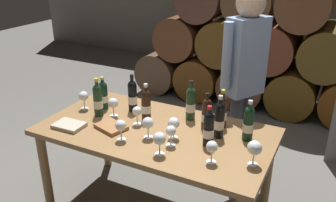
% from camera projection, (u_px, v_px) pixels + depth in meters
% --- Properties ---
extents(barrel_stack, '(3.12, 0.90, 1.69)m').
position_uv_depth(barrel_stack, '(250.00, 49.00, 4.74)').
color(barrel_stack, brown).
rests_on(barrel_stack, ground_plane).
extents(dining_table, '(1.70, 0.90, 0.76)m').
position_uv_depth(dining_table, '(156.00, 140.00, 2.65)').
color(dining_table, olive).
rests_on(dining_table, ground_plane).
extents(wine_bottle_0, '(0.07, 0.07, 0.31)m').
position_uv_depth(wine_bottle_0, '(132.00, 96.00, 2.86)').
color(wine_bottle_0, black).
rests_on(wine_bottle_0, dining_table).
extents(wine_bottle_1, '(0.07, 0.07, 0.31)m').
position_uv_depth(wine_bottle_1, '(219.00, 119.00, 2.46)').
color(wine_bottle_1, black).
rests_on(wine_bottle_1, dining_table).
extents(wine_bottle_2, '(0.07, 0.07, 0.28)m').
position_uv_depth(wine_bottle_2, '(207.00, 113.00, 2.58)').
color(wine_bottle_2, black).
rests_on(wine_bottle_2, dining_table).
extents(wine_bottle_3, '(0.07, 0.07, 0.30)m').
position_uv_depth(wine_bottle_3, '(146.00, 105.00, 2.71)').
color(wine_bottle_3, black).
rests_on(wine_bottle_3, dining_table).
extents(wine_bottle_4, '(0.07, 0.07, 0.31)m').
position_uv_depth(wine_bottle_4, '(98.00, 100.00, 2.78)').
color(wine_bottle_4, '#19381E').
rests_on(wine_bottle_4, dining_table).
extents(wine_bottle_5, '(0.07, 0.07, 0.27)m').
position_uv_depth(wine_bottle_5, '(103.00, 95.00, 2.91)').
color(wine_bottle_5, black).
rests_on(wine_bottle_5, dining_table).
extents(wine_bottle_6, '(0.07, 0.07, 0.29)m').
position_uv_depth(wine_bottle_6, '(222.00, 111.00, 2.60)').
color(wine_bottle_6, black).
rests_on(wine_bottle_6, dining_table).
extents(wine_bottle_7, '(0.07, 0.07, 0.32)m').
position_uv_depth(wine_bottle_7, '(191.00, 103.00, 2.72)').
color(wine_bottle_7, '#19381E').
rests_on(wine_bottle_7, dining_table).
extents(wine_bottle_8, '(0.07, 0.07, 0.29)m').
position_uv_depth(wine_bottle_8, '(209.00, 128.00, 2.36)').
color(wine_bottle_8, black).
rests_on(wine_bottle_8, dining_table).
extents(wine_bottle_9, '(0.07, 0.07, 0.29)m').
position_uv_depth(wine_bottle_9, '(248.00, 123.00, 2.43)').
color(wine_bottle_9, black).
rests_on(wine_bottle_9, dining_table).
extents(wine_glass_0, '(0.08, 0.08, 0.16)m').
position_uv_depth(wine_glass_0, '(148.00, 123.00, 2.46)').
color(wine_glass_0, white).
rests_on(wine_glass_0, dining_table).
extents(wine_glass_1, '(0.08, 0.08, 0.16)m').
position_uv_depth(wine_glass_1, '(174.00, 124.00, 2.45)').
color(wine_glass_1, white).
rests_on(wine_glass_1, dining_table).
extents(wine_glass_2, '(0.07, 0.07, 0.15)m').
position_uv_depth(wine_glass_2, '(212.00, 148.00, 2.17)').
color(wine_glass_2, white).
rests_on(wine_glass_2, dining_table).
extents(wine_glass_3, '(0.08, 0.08, 0.15)m').
position_uv_depth(wine_glass_3, '(113.00, 104.00, 2.78)').
color(wine_glass_3, white).
rests_on(wine_glass_3, dining_table).
extents(wine_glass_4, '(0.08, 0.08, 0.15)m').
position_uv_depth(wine_glass_4, '(84.00, 97.00, 2.90)').
color(wine_glass_4, white).
rests_on(wine_glass_4, dining_table).
extents(wine_glass_5, '(0.09, 0.09, 0.16)m').
position_uv_depth(wine_glass_5, '(254.00, 148.00, 2.14)').
color(wine_glass_5, white).
rests_on(wine_glass_5, dining_table).
extents(wine_glass_6, '(0.08, 0.08, 0.16)m').
position_uv_depth(wine_glass_6, '(160.00, 139.00, 2.25)').
color(wine_glass_6, white).
rests_on(wine_glass_6, dining_table).
extents(wine_glass_7, '(0.07, 0.07, 0.15)m').
position_uv_depth(wine_glass_7, '(171.00, 132.00, 2.36)').
color(wine_glass_7, white).
rests_on(wine_glass_7, dining_table).
extents(wine_glass_8, '(0.07, 0.07, 0.14)m').
position_uv_depth(wine_glass_8, '(137.00, 112.00, 2.65)').
color(wine_glass_8, white).
rests_on(wine_glass_8, dining_table).
extents(wine_glass_9, '(0.08, 0.08, 0.15)m').
position_uv_depth(wine_glass_9, '(121.00, 126.00, 2.43)').
color(wine_glass_9, white).
rests_on(wine_glass_9, dining_table).
extents(tasting_notebook, '(0.26, 0.22, 0.03)m').
position_uv_depth(tasting_notebook, '(111.00, 127.00, 2.62)').
color(tasting_notebook, '#936038').
rests_on(tasting_notebook, dining_table).
extents(leather_ledger, '(0.22, 0.17, 0.03)m').
position_uv_depth(leather_ledger, '(69.00, 125.00, 2.64)').
color(leather_ledger, '#B2A893').
rests_on(leather_ledger, dining_table).
extents(sommelier_presenting, '(0.32, 0.44, 1.72)m').
position_uv_depth(sommelier_presenting, '(245.00, 72.00, 2.93)').
color(sommelier_presenting, '#383842').
rests_on(sommelier_presenting, ground_plane).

